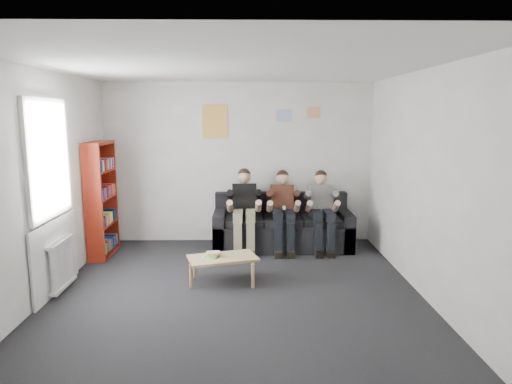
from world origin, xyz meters
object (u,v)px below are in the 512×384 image
at_px(sofa, 282,228).
at_px(person_middle, 283,211).
at_px(person_left, 244,210).
at_px(person_right, 322,211).
at_px(coffee_table, 223,260).
at_px(bookshelf, 102,199).

distance_m(sofa, person_middle, 0.39).
distance_m(person_left, person_right, 1.24).
bearing_deg(coffee_table, person_right, 43.32).
relative_size(sofa, person_left, 1.70).
relative_size(coffee_table, person_middle, 0.68).
relative_size(coffee_table, person_left, 0.66).
height_order(person_left, person_right, person_left).
height_order(bookshelf, coffee_table, bookshelf).
distance_m(coffee_table, person_left, 1.49).
bearing_deg(sofa, person_middle, -90.00).
relative_size(person_left, person_middle, 1.02).
relative_size(sofa, coffee_table, 2.57).
xyz_separation_m(sofa, coffee_table, (-0.89, -1.62, -0.00)).
xyz_separation_m(coffee_table, person_middle, (0.89, 1.43, 0.34)).
bearing_deg(person_right, sofa, 153.44).
bearing_deg(bookshelf, person_right, 3.74).
bearing_deg(person_left, coffee_table, -102.79).
relative_size(sofa, bookshelf, 1.26).
relative_size(bookshelf, coffee_table, 2.04).
bearing_deg(person_left, person_right, -1.94).
distance_m(coffee_table, person_right, 2.11).
bearing_deg(coffee_table, sofa, 61.25).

